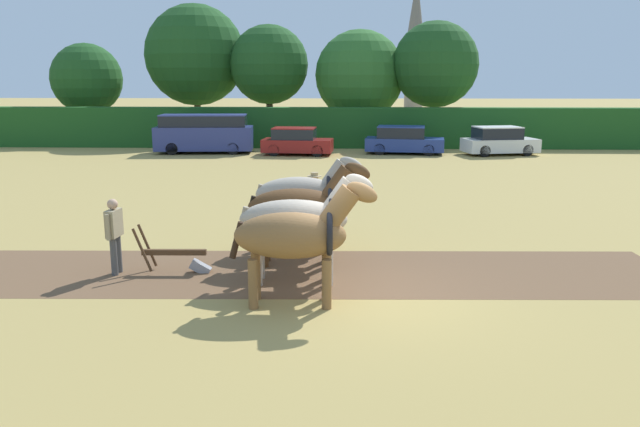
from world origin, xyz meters
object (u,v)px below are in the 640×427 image
plow (180,258)px  draft_horse_trail_left (302,207)px  church_spire (415,42)px  tree_center (360,75)px  parked_van (204,133)px  draft_horse_trail_right (303,195)px  tree_far_left (87,79)px  parked_car_left (297,142)px  farmer_at_plow (114,231)px  draft_horse_lead_right (299,220)px  tree_center_left (269,65)px  parked_car_center_left (403,141)px  tree_center_right (435,65)px  draft_horse_lead_left (297,235)px  farmer_beside_team (314,197)px  tree_left (195,55)px  parked_car_center (499,141)px

plow → draft_horse_trail_left: bearing=13.8°
church_spire → tree_center: bearing=-102.0°
parked_van → draft_horse_trail_right: bearing=-75.4°
tree_far_left → church_spire: church_spire is taller
parked_car_left → tree_center: bearing=69.1°
draft_horse_trail_left → farmer_at_plow: 4.07m
draft_horse_lead_right → parked_car_left: (-1.68, 21.87, -0.61)m
tree_center → farmer_at_plow: bearing=-101.5°
tree_center_left → church_spire: 37.24m
farmer_at_plow → parked_car_center_left: farmer_at_plow is taller
tree_far_left → church_spire: bearing=54.1°
draft_horse_lead_right → draft_horse_trail_right: (-0.08, 2.58, 0.03)m
tree_center_right → draft_horse_trail_right: (-6.73, -25.56, -3.60)m
draft_horse_trail_right → parked_car_center_left: 20.47m
church_spire → draft_horse_trail_left: bearing=-98.4°
draft_horse_lead_left → draft_horse_lead_right: size_ratio=0.97×
church_spire → farmer_beside_team: bearing=-98.7°
farmer_at_plow → draft_horse_lead_left: bearing=-18.1°
draft_horse_lead_right → farmer_at_plow: draft_horse_lead_right is taller
draft_horse_lead_left → draft_horse_trail_left: (-0.08, 2.58, -0.01)m
tree_far_left → parked_van: size_ratio=1.16×
tree_far_left → draft_horse_trail_right: 31.09m
tree_center_left → parked_car_center_left: bearing=-39.8°
tree_far_left → draft_horse_lead_right: bearing=-61.1°
draft_horse_lead_right → plow: bearing=166.2°
tree_center_left → parked_van: tree_center_left is taller
draft_horse_lead_right → parked_car_left: bearing=92.6°
tree_center_left → farmer_beside_team: bearing=-80.6°
parked_car_center_left → tree_left: bearing=156.6°
draft_horse_lead_left → draft_horse_lead_right: 1.29m
draft_horse_trail_left → plow: size_ratio=1.76×
farmer_beside_team → parked_car_center: farmer_beside_team is taller
tree_center_left → church_spire: church_spire is taller
draft_horse_lead_right → parked_car_center_left: bearing=77.6°
parked_van → parked_car_center: bearing=-5.2°
draft_horse_lead_left → plow: size_ratio=1.70×
plow → farmer_at_plow: (-1.35, -0.16, 0.64)m
draft_horse_lead_left → parked_car_center_left: bearing=78.3°
tree_center → draft_horse_trail_right: (-2.02, -26.90, -2.96)m
tree_far_left → farmer_beside_team: 29.70m
church_spire → tree_far_left: bearing=-125.9°
tree_center_right → parked_van: (-13.58, -5.59, -3.86)m
parked_car_center → draft_horse_trail_right: bearing=-127.1°
tree_left → draft_horse_trail_left: size_ratio=3.12×
plow → draft_horse_lead_left: bearing=-36.4°
draft_horse_lead_right → draft_horse_trail_right: draft_horse_trail_right is taller
tree_center_left → draft_horse_trail_left: (3.99, -28.18, -3.67)m
tree_center_left → parked_car_center: 15.85m
draft_horse_trail_left → tree_center_right: bearing=74.3°
church_spire → parked_car_left: bearing=-104.5°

